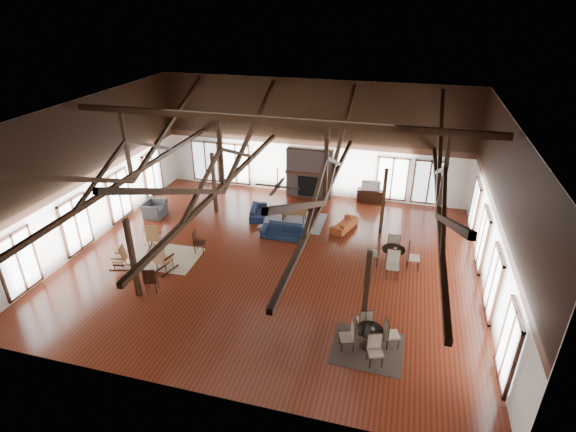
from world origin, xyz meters
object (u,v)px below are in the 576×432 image
(sofa_navy_front, at_px, (284,231))
(coffee_table, at_px, (294,212))
(armchair, at_px, (154,209))
(cafe_table_near, at_px, (370,335))
(sofa_navy_left, at_px, (258,211))
(sofa_orange, at_px, (344,224))
(cafe_table_far, at_px, (393,254))
(tv_console, at_px, (370,196))

(sofa_navy_front, height_order, coffee_table, sofa_navy_front)
(armchair, relative_size, cafe_table_near, 0.59)
(armchair, bearing_deg, coffee_table, -81.88)
(coffee_table, bearing_deg, armchair, -174.26)
(sofa_navy_left, height_order, sofa_orange, sofa_navy_left)
(sofa_navy_front, bearing_deg, coffee_table, 89.04)
(coffee_table, bearing_deg, cafe_table_far, -36.65)
(tv_console, bearing_deg, sofa_navy_front, -124.07)
(sofa_navy_left, height_order, coffee_table, sofa_navy_left)
(sofa_orange, relative_size, cafe_table_far, 0.79)
(cafe_table_near, bearing_deg, sofa_navy_left, 128.60)
(armchair, bearing_deg, cafe_table_near, -123.19)
(sofa_orange, height_order, armchair, armchair)
(cafe_table_near, height_order, tv_console, cafe_table_near)
(sofa_navy_front, bearing_deg, sofa_orange, 31.29)
(coffee_table, height_order, armchair, armchair)
(sofa_orange, bearing_deg, sofa_navy_left, -73.72)
(coffee_table, height_order, cafe_table_near, cafe_table_near)
(cafe_table_far, distance_m, tv_console, 6.14)
(sofa_navy_front, relative_size, sofa_orange, 1.22)
(cafe_table_near, height_order, cafe_table_far, cafe_table_far)
(sofa_navy_left, bearing_deg, tv_console, -69.28)
(coffee_table, bearing_deg, cafe_table_near, -66.11)
(cafe_table_far, bearing_deg, sofa_orange, 131.16)
(coffee_table, height_order, cafe_table_far, cafe_table_far)
(coffee_table, bearing_deg, sofa_orange, -10.75)
(armchair, xyz_separation_m, tv_console, (9.91, 4.40, -0.04))
(armchair, distance_m, cafe_table_far, 11.50)
(sofa_orange, distance_m, armchair, 9.15)
(armchair, bearing_deg, cafe_table_far, -100.84)
(sofa_orange, xyz_separation_m, coffee_table, (-2.43, 0.22, 0.17))
(sofa_navy_left, xyz_separation_m, armchair, (-4.88, -1.27, 0.11))
(sofa_navy_front, bearing_deg, tv_console, 55.28)
(cafe_table_near, distance_m, tv_console, 10.82)
(sofa_navy_left, distance_m, sofa_orange, 4.21)
(sofa_navy_front, xyz_separation_m, tv_console, (3.27, 4.83, 0.03))
(sofa_navy_left, bearing_deg, sofa_navy_front, -145.01)
(coffee_table, distance_m, armchair, 6.78)
(armchair, height_order, cafe_table_far, cafe_table_far)
(sofa_navy_left, relative_size, cafe_table_far, 0.83)
(sofa_orange, bearing_deg, armchair, -64.42)
(cafe_table_near, bearing_deg, cafe_table_far, 85.00)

